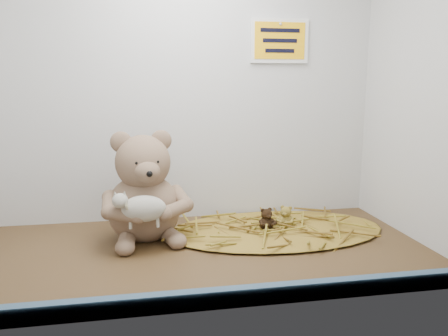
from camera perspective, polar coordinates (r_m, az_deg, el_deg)
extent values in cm
cube|color=#3F2A15|center=(113.20, -3.74, -10.81)|extent=(120.00, 60.00, 0.40)
cube|color=silver|center=(135.15, -5.45, 12.18)|extent=(120.00, 0.40, 90.00)
cube|color=silver|center=(126.73, 24.64, 11.36)|extent=(0.40, 60.00, 90.00)
cube|color=#3E5777|center=(86.43, -1.49, -16.66)|extent=(119.28, 2.20, 3.60)
ellipsoid|color=olive|center=(128.09, 6.80, -7.96)|extent=(63.05, 36.61, 1.22)
cube|color=#E39E0B|center=(140.91, 7.25, 16.16)|extent=(16.00, 1.20, 11.00)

